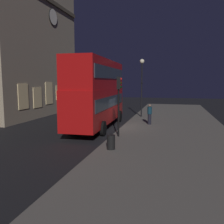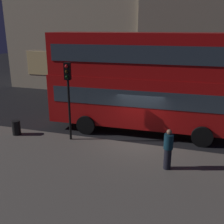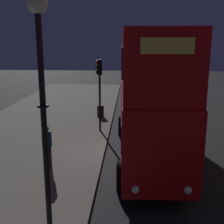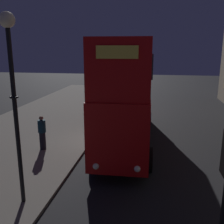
{
  "view_description": "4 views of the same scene",
  "coord_description": "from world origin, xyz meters",
  "px_view_note": "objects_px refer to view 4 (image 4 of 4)",
  "views": [
    {
      "loc": [
        -19.31,
        -4.62,
        3.89
      ],
      "look_at": [
        -0.85,
        0.11,
        1.47
      ],
      "focal_mm": 38.24,
      "sensor_mm": 36.0,
      "label": 1
    },
    {
      "loc": [
        2.6,
        -13.09,
        5.93
      ],
      "look_at": [
        -1.55,
        0.22,
        1.47
      ],
      "focal_mm": 42.87,
      "sensor_mm": 36.0,
      "label": 2
    },
    {
      "loc": [
        12.96,
        0.69,
        5.25
      ],
      "look_at": [
        -0.95,
        -0.18,
        1.86
      ],
      "focal_mm": 47.24,
      "sensor_mm": 36.0,
      "label": 3
    },
    {
      "loc": [
        13.66,
        2.99,
        5.24
      ],
      "look_at": [
        -2.17,
        0.32,
        1.27
      ],
      "focal_mm": 41.39,
      "sensor_mm": 36.0,
      "label": 4
    }
  ],
  "objects_px": {
    "pedestrian": "(42,132)",
    "litter_bin": "(101,107)",
    "double_decker_bus": "(128,88)",
    "street_lamp": "(12,75)",
    "traffic_light_near_kerb": "(95,81)"
  },
  "relations": [
    {
      "from": "double_decker_bus",
      "to": "traffic_light_near_kerb",
      "type": "xyz_separation_m",
      "value": [
        -3.18,
        -2.56,
        -0.07
      ]
    },
    {
      "from": "street_lamp",
      "to": "litter_bin",
      "type": "xyz_separation_m",
      "value": [
        -13.07,
        0.0,
        -3.92
      ]
    },
    {
      "from": "traffic_light_near_kerb",
      "to": "pedestrian",
      "type": "xyz_separation_m",
      "value": [
        5.31,
        -1.61,
        -2.04
      ]
    },
    {
      "from": "double_decker_bus",
      "to": "traffic_light_near_kerb",
      "type": "relative_size",
      "value": 2.56
    },
    {
      "from": "double_decker_bus",
      "to": "street_lamp",
      "type": "relative_size",
      "value": 1.71
    },
    {
      "from": "traffic_light_near_kerb",
      "to": "litter_bin",
      "type": "distance_m",
      "value": 4.1
    },
    {
      "from": "pedestrian",
      "to": "litter_bin",
      "type": "distance_m",
      "value": 8.63
    },
    {
      "from": "double_decker_bus",
      "to": "pedestrian",
      "type": "relative_size",
      "value": 5.88
    },
    {
      "from": "litter_bin",
      "to": "double_decker_bus",
      "type": "bearing_deg",
      "value": 23.99
    },
    {
      "from": "street_lamp",
      "to": "pedestrian",
      "type": "bearing_deg",
      "value": -163.82
    },
    {
      "from": "traffic_light_near_kerb",
      "to": "pedestrian",
      "type": "relative_size",
      "value": 2.29
    },
    {
      "from": "double_decker_bus",
      "to": "street_lamp",
      "type": "xyz_separation_m",
      "value": [
        6.68,
        -2.85,
        1.31
      ]
    },
    {
      "from": "double_decker_bus",
      "to": "street_lamp",
      "type": "distance_m",
      "value": 7.38
    },
    {
      "from": "double_decker_bus",
      "to": "street_lamp",
      "type": "height_order",
      "value": "street_lamp"
    },
    {
      "from": "double_decker_bus",
      "to": "pedestrian",
      "type": "height_order",
      "value": "double_decker_bus"
    }
  ]
}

